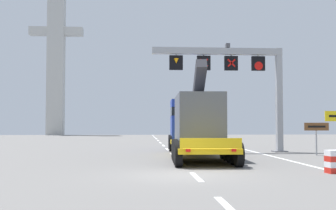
# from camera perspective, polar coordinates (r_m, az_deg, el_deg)

# --- Properties ---
(ground) EXTENTS (112.00, 112.00, 0.00)m
(ground) POSITION_cam_1_polar(r_m,az_deg,el_deg) (15.76, 2.02, -9.65)
(ground) COLOR slate
(lane_markings) EXTENTS (0.20, 61.74, 0.01)m
(lane_markings) POSITION_cam_1_polar(r_m,az_deg,el_deg) (39.22, -0.86, -5.40)
(lane_markings) COLOR silver
(lane_markings) RESTS_ON ground
(edge_line_right) EXTENTS (0.20, 63.00, 0.01)m
(edge_line_right) POSITION_cam_1_polar(r_m,az_deg,el_deg) (28.70, 12.00, -6.39)
(edge_line_right) COLOR silver
(edge_line_right) RESTS_ON ground
(overhead_lane_gantry) EXTENTS (9.19, 0.90, 7.42)m
(overhead_lane_gantry) POSITION_cam_1_polar(r_m,az_deg,el_deg) (28.70, 9.42, 4.79)
(overhead_lane_gantry) COLOR #9EA0A5
(overhead_lane_gantry) RESTS_ON ground
(heavy_haul_truck_yellow) EXTENTS (3.52, 14.15, 5.30)m
(heavy_haul_truck_yellow) POSITION_cam_1_polar(r_m,az_deg,el_deg) (25.90, 3.60, -2.47)
(heavy_haul_truck_yellow) COLOR yellow
(heavy_haul_truck_yellow) RESTS_ON ground
(tourist_info_sign_brown) EXTENTS (1.53, 0.15, 1.99)m
(tourist_info_sign_brown) POSITION_cam_1_polar(r_m,az_deg,el_deg) (26.97, 19.80, -3.31)
(tourist_info_sign_brown) COLOR #9EA0A5
(tourist_info_sign_brown) RESTS_ON ground
(bridge_pylon_distant) EXTENTS (9.00, 2.00, 28.56)m
(bridge_pylon_distant) POSITION_cam_1_polar(r_m,az_deg,el_deg) (73.75, -15.18, 7.45)
(bridge_pylon_distant) COLOR #B7B7B2
(bridge_pylon_distant) RESTS_ON ground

